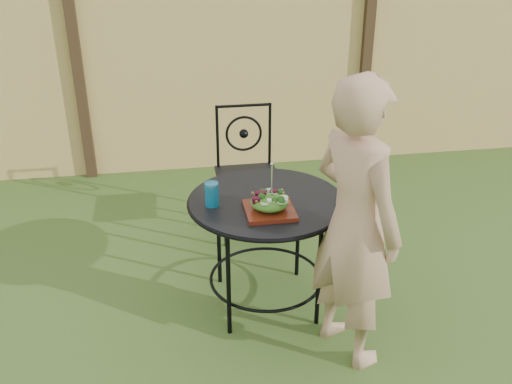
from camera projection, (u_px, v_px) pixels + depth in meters
The scene contains 9 objects.
ground at pixel (271, 298), 3.64m from camera, with size 60.00×60.00×0.00m, color #2D4817.
fence at pixel (227, 69), 5.18m from camera, with size 8.00×0.12×1.90m.
patio_table at pixel (266, 220), 3.36m from camera, with size 0.92×0.92×0.72m.
patio_chair at pixel (247, 168), 4.26m from camera, with size 0.46×0.46×0.95m.
diner at pixel (355, 225), 2.89m from camera, with size 0.58×0.38×1.58m, color tan.
salad_plate at pixel (269, 210), 3.15m from camera, with size 0.27×0.27×0.02m, color #4E180B.
salad at pixel (270, 202), 3.12m from camera, with size 0.21×0.21×0.08m, color #235614.
fork at pixel (272, 180), 3.07m from camera, with size 0.01×0.01×0.18m, color silver.
drinking_glass at pixel (212, 194), 3.20m from camera, with size 0.08×0.08×0.14m, color #0C6A91.
Camera 1 is at (-0.58, -2.92, 2.20)m, focal length 40.00 mm.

